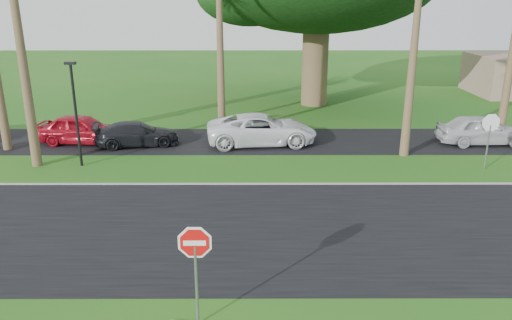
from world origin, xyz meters
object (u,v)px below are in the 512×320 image
at_px(stop_sign_far, 490,130).
at_px(car_minivan, 262,130).
at_px(car_red, 81,129).
at_px(car_pickup, 481,130).
at_px(stop_sign_near, 195,256).
at_px(car_dark, 137,134).

distance_m(stop_sign_far, car_minivan, 10.61).
relative_size(car_red, car_pickup, 1.01).
xyz_separation_m(stop_sign_near, car_red, (-7.61, 15.04, -1.02)).
distance_m(stop_sign_far, car_dark, 16.62).
height_order(car_dark, car_pickup, car_pickup).
bearing_deg(stop_sign_near, car_dark, 107.71).
distance_m(car_dark, car_minivan, 6.37).
bearing_deg(stop_sign_near, car_minivan, 83.55).
distance_m(car_red, car_dark, 2.96).
height_order(car_red, car_dark, car_red).
distance_m(car_red, car_pickup, 20.57).
bearing_deg(car_red, car_minivan, -85.53).
height_order(stop_sign_far, car_dark, stop_sign_far).
relative_size(stop_sign_near, car_minivan, 0.47).
xyz_separation_m(car_red, car_minivan, (9.29, -0.15, 0.02)).
xyz_separation_m(stop_sign_near, stop_sign_far, (11.50, 11.00, 0.00)).
bearing_deg(car_red, car_dark, -92.27).
height_order(car_dark, car_minivan, car_minivan).
bearing_deg(car_dark, car_pickup, -101.99).
relative_size(stop_sign_far, car_red, 0.59).
bearing_deg(car_dark, stop_sign_near, -175.05).
relative_size(car_dark, car_pickup, 0.95).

